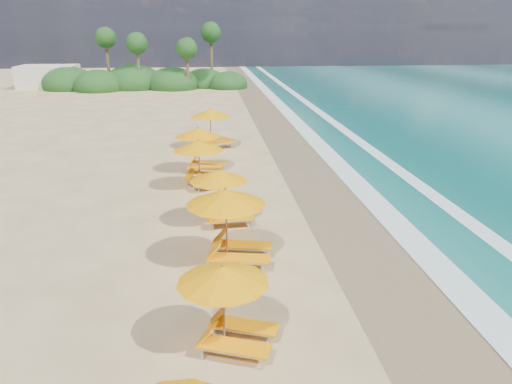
# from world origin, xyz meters

# --- Properties ---
(ground) EXTENTS (160.00, 160.00, 0.00)m
(ground) POSITION_xyz_m (0.00, 0.00, 0.00)
(ground) COLOR #D4B97C
(ground) RESTS_ON ground
(wet_sand) EXTENTS (4.00, 160.00, 0.01)m
(wet_sand) POSITION_xyz_m (4.00, 0.00, 0.01)
(wet_sand) COLOR #85724F
(wet_sand) RESTS_ON ground
(surf_foam) EXTENTS (4.00, 160.00, 0.01)m
(surf_foam) POSITION_xyz_m (6.70, 0.00, 0.03)
(surf_foam) COLOR white
(surf_foam) RESTS_ON ground
(station_1) EXTENTS (2.87, 2.82, 2.24)m
(station_1) POSITION_xyz_m (-1.44, -8.09, 1.25)
(station_1) COLOR olive
(station_1) RESTS_ON ground
(station_2) EXTENTS (3.15, 3.01, 2.63)m
(station_2) POSITION_xyz_m (-1.14, -3.62, 1.47)
(station_2) COLOR olive
(station_2) RESTS_ON ground
(station_3) EXTENTS (2.62, 2.45, 2.31)m
(station_3) POSITION_xyz_m (-1.30, -0.24, 1.29)
(station_3) COLOR olive
(station_3) RESTS_ON ground
(station_4) EXTENTS (3.18, 3.16, 2.44)m
(station_4) POSITION_xyz_m (-2.12, 4.40, 1.37)
(station_4) COLOR olive
(station_4) RESTS_ON ground
(station_5) EXTENTS (3.00, 2.88, 2.45)m
(station_5) POSITION_xyz_m (-2.15, 7.22, 1.37)
(station_5) COLOR olive
(station_5) RESTS_ON ground
(station_6) EXTENTS (3.47, 3.47, 2.61)m
(station_6) POSITION_xyz_m (-1.45, 12.63, 1.46)
(station_6) COLOR olive
(station_6) RESTS_ON ground
(treeline) EXTENTS (25.80, 8.80, 9.74)m
(treeline) POSITION_xyz_m (-9.94, 45.51, 1.00)
(treeline) COLOR #163D14
(treeline) RESTS_ON ground
(beach_building) EXTENTS (7.00, 5.00, 2.80)m
(beach_building) POSITION_xyz_m (-22.00, 48.00, 1.40)
(beach_building) COLOR beige
(beach_building) RESTS_ON ground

